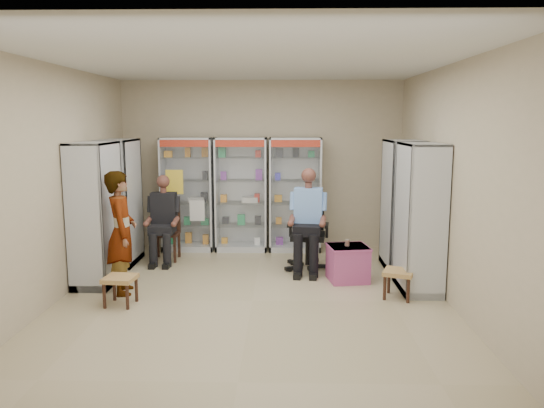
{
  "coord_description": "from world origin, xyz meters",
  "views": [
    {
      "loc": [
        0.4,
        -6.53,
        2.3
      ],
      "look_at": [
        0.24,
        0.7,
        1.15
      ],
      "focal_mm": 35.0,
      "sensor_mm": 36.0,
      "label": 1
    }
  ],
  "objects_px": {
    "cabinet_left_near": "(96,214)",
    "woven_stool_a": "(398,284)",
    "standing_man": "(121,233)",
    "woven_stool_b": "(121,291)",
    "cabinet_back_left": "(188,194)",
    "cabinet_right_far": "(402,205)",
    "pink_trunk": "(348,263)",
    "office_chair": "(308,232)",
    "cabinet_back_mid": "(241,194)",
    "wooden_chair": "(166,232)",
    "cabinet_back_right": "(295,195)",
    "cabinet_left_far": "(120,202)",
    "seated_shopkeeper": "(308,223)",
    "cabinet_right_near": "(420,218)"
  },
  "relations": [
    {
      "from": "cabinet_left_near",
      "to": "woven_stool_a",
      "type": "relative_size",
      "value": 5.38
    },
    {
      "from": "standing_man",
      "to": "woven_stool_b",
      "type": "bearing_deg",
      "value": 178.35
    },
    {
      "from": "cabinet_back_left",
      "to": "cabinet_right_far",
      "type": "distance_m",
      "value": 3.71
    },
    {
      "from": "pink_trunk",
      "to": "office_chair",
      "type": "bearing_deg",
      "value": 132.11
    },
    {
      "from": "cabinet_back_mid",
      "to": "wooden_chair",
      "type": "xyz_separation_m",
      "value": [
        -1.2,
        -0.73,
        -0.53
      ]
    },
    {
      "from": "cabinet_right_far",
      "to": "standing_man",
      "type": "bearing_deg",
      "value": 108.09
    },
    {
      "from": "cabinet_back_mid",
      "to": "woven_stool_a",
      "type": "height_order",
      "value": "cabinet_back_mid"
    },
    {
      "from": "cabinet_left_near",
      "to": "woven_stool_b",
      "type": "height_order",
      "value": "cabinet_left_near"
    },
    {
      "from": "cabinet_back_left",
      "to": "pink_trunk",
      "type": "xyz_separation_m",
      "value": [
        2.63,
        -1.83,
        -0.74
      ]
    },
    {
      "from": "cabinet_back_right",
      "to": "cabinet_left_far",
      "type": "distance_m",
      "value": 2.98
    },
    {
      "from": "cabinet_back_right",
      "to": "standing_man",
      "type": "height_order",
      "value": "cabinet_back_right"
    },
    {
      "from": "seated_shopkeeper",
      "to": "woven_stool_b",
      "type": "bearing_deg",
      "value": -138.88
    },
    {
      "from": "cabinet_right_near",
      "to": "woven_stool_a",
      "type": "distance_m",
      "value": 0.94
    },
    {
      "from": "wooden_chair",
      "to": "woven_stool_a",
      "type": "relative_size",
      "value": 2.53
    },
    {
      "from": "cabinet_right_near",
      "to": "cabinet_right_far",
      "type": "bearing_deg",
      "value": 0.0
    },
    {
      "from": "seated_shopkeeper",
      "to": "pink_trunk",
      "type": "distance_m",
      "value": 0.92
    },
    {
      "from": "cabinet_left_far",
      "to": "cabinet_left_near",
      "type": "xyz_separation_m",
      "value": [
        0.0,
        -1.1,
        0.0
      ]
    },
    {
      "from": "cabinet_back_left",
      "to": "office_chair",
      "type": "relative_size",
      "value": 1.71
    },
    {
      "from": "office_chair",
      "to": "cabinet_back_right",
      "type": "bearing_deg",
      "value": 105.2
    },
    {
      "from": "cabinet_right_near",
      "to": "standing_man",
      "type": "distance_m",
      "value": 3.99
    },
    {
      "from": "cabinet_back_right",
      "to": "wooden_chair",
      "type": "xyz_separation_m",
      "value": [
        -2.15,
        -0.73,
        -0.53
      ]
    },
    {
      "from": "cabinet_back_right",
      "to": "pink_trunk",
      "type": "height_order",
      "value": "cabinet_back_right"
    },
    {
      "from": "cabinet_left_near",
      "to": "office_chair",
      "type": "xyz_separation_m",
      "value": [
        3.01,
        0.81,
        -0.42
      ]
    },
    {
      "from": "pink_trunk",
      "to": "cabinet_back_right",
      "type": "bearing_deg",
      "value": 111.78
    },
    {
      "from": "cabinet_right_far",
      "to": "cabinet_left_near",
      "type": "height_order",
      "value": "same"
    },
    {
      "from": "cabinet_right_far",
      "to": "standing_man",
      "type": "height_order",
      "value": "cabinet_right_far"
    },
    {
      "from": "cabinet_back_right",
      "to": "pink_trunk",
      "type": "bearing_deg",
      "value": -68.22
    },
    {
      "from": "cabinet_back_left",
      "to": "wooden_chair",
      "type": "xyz_separation_m",
      "value": [
        -0.25,
        -0.73,
        -0.53
      ]
    },
    {
      "from": "cabinet_right_near",
      "to": "wooden_chair",
      "type": "relative_size",
      "value": 2.13
    },
    {
      "from": "cabinet_right_far",
      "to": "seated_shopkeeper",
      "type": "relative_size",
      "value": 1.35
    },
    {
      "from": "cabinet_back_right",
      "to": "cabinet_right_far",
      "type": "xyz_separation_m",
      "value": [
        1.63,
        -1.13,
        0.0
      ]
    },
    {
      "from": "cabinet_back_mid",
      "to": "cabinet_right_far",
      "type": "xyz_separation_m",
      "value": [
        2.58,
        -1.13,
        0.0
      ]
    },
    {
      "from": "cabinet_right_far",
      "to": "office_chair",
      "type": "distance_m",
      "value": 1.51
    },
    {
      "from": "cabinet_right_near",
      "to": "cabinet_left_near",
      "type": "bearing_deg",
      "value": 87.43
    },
    {
      "from": "woven_stool_b",
      "to": "standing_man",
      "type": "distance_m",
      "value": 0.81
    },
    {
      "from": "seated_shopkeeper",
      "to": "pink_trunk",
      "type": "bearing_deg",
      "value": -38.59
    },
    {
      "from": "pink_trunk",
      "to": "cabinet_back_mid",
      "type": "bearing_deg",
      "value": 132.61
    },
    {
      "from": "cabinet_back_mid",
      "to": "standing_man",
      "type": "height_order",
      "value": "cabinet_back_mid"
    },
    {
      "from": "cabinet_left_far",
      "to": "cabinet_left_near",
      "type": "relative_size",
      "value": 1.0
    },
    {
      "from": "wooden_chair",
      "to": "woven_stool_a",
      "type": "xyz_separation_m",
      "value": [
        3.45,
        -1.84,
        -0.28
      ]
    },
    {
      "from": "woven_stool_a",
      "to": "cabinet_right_near",
      "type": "bearing_deg",
      "value": 45.78
    },
    {
      "from": "office_chair",
      "to": "cabinet_right_far",
      "type": "bearing_deg",
      "value": 10.23
    },
    {
      "from": "cabinet_back_left",
      "to": "cabinet_left_far",
      "type": "height_order",
      "value": "same"
    },
    {
      "from": "cabinet_left_near",
      "to": "wooden_chair",
      "type": "distance_m",
      "value": 1.56
    },
    {
      "from": "woven_stool_b",
      "to": "seated_shopkeeper",
      "type": "bearing_deg",
      "value": 34.27
    },
    {
      "from": "cabinet_back_left",
      "to": "woven_stool_b",
      "type": "xyz_separation_m",
      "value": [
        -0.34,
        -2.92,
        -0.82
      ]
    },
    {
      "from": "pink_trunk",
      "to": "woven_stool_b",
      "type": "height_order",
      "value": "pink_trunk"
    },
    {
      "from": "cabinet_right_far",
      "to": "wooden_chair",
      "type": "xyz_separation_m",
      "value": [
        -3.78,
        0.4,
        -0.53
      ]
    },
    {
      "from": "cabinet_back_left",
      "to": "cabinet_back_right",
      "type": "bearing_deg",
      "value": 0.0
    },
    {
      "from": "cabinet_right_near",
      "to": "seated_shopkeeper",
      "type": "bearing_deg",
      "value": 56.41
    }
  ]
}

